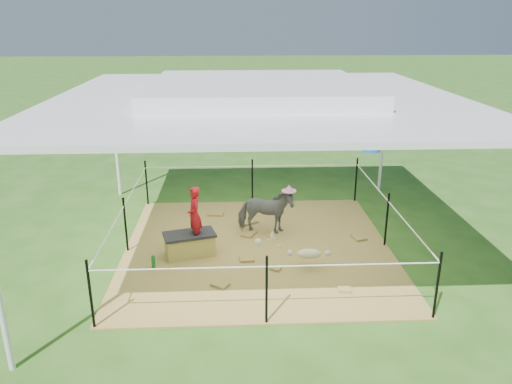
{
  "coord_description": "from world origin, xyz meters",
  "views": [
    {
      "loc": [
        -0.41,
        -7.89,
        3.86
      ],
      "look_at": [
        0.0,
        0.6,
        0.85
      ],
      "focal_mm": 35.0,
      "sensor_mm": 36.0,
      "label": 1
    }
  ],
  "objects_px": {
    "foal": "(309,252)",
    "picnic_table_far": "(402,121)",
    "trash_barrel": "(372,137)",
    "pony": "(265,212)",
    "woman": "(194,209)",
    "straw_bale": "(190,245)",
    "distant_person": "(302,131)",
    "green_bottle": "(153,262)",
    "picnic_table_near": "(287,129)"
  },
  "relations": [
    {
      "from": "straw_bale",
      "to": "distant_person",
      "type": "bearing_deg",
      "value": 68.43
    },
    {
      "from": "picnic_table_near",
      "to": "distant_person",
      "type": "bearing_deg",
      "value": -76.57
    },
    {
      "from": "picnic_table_far",
      "to": "pony",
      "type": "bearing_deg",
      "value": -113.18
    },
    {
      "from": "straw_bale",
      "to": "trash_barrel",
      "type": "relative_size",
      "value": 0.93
    },
    {
      "from": "foal",
      "to": "picnic_table_far",
      "type": "xyz_separation_m",
      "value": [
        4.78,
        9.99,
        0.05
      ]
    },
    {
      "from": "picnic_table_far",
      "to": "distant_person",
      "type": "relative_size",
      "value": 1.53
    },
    {
      "from": "trash_barrel",
      "to": "picnic_table_far",
      "type": "xyz_separation_m",
      "value": [
        1.8,
        2.68,
        -0.08
      ]
    },
    {
      "from": "green_bottle",
      "to": "pony",
      "type": "height_order",
      "value": "pony"
    },
    {
      "from": "picnic_table_far",
      "to": "distant_person",
      "type": "height_order",
      "value": "distant_person"
    },
    {
      "from": "woman",
      "to": "foal",
      "type": "xyz_separation_m",
      "value": [
        1.84,
        -0.54,
        -0.56
      ]
    },
    {
      "from": "pony",
      "to": "trash_barrel",
      "type": "relative_size",
      "value": 1.18
    },
    {
      "from": "distant_person",
      "to": "foal",
      "type": "bearing_deg",
      "value": 66.85
    },
    {
      "from": "trash_barrel",
      "to": "picnic_table_far",
      "type": "distance_m",
      "value": 3.23
    },
    {
      "from": "pony",
      "to": "picnic_table_far",
      "type": "relative_size",
      "value": 0.6
    },
    {
      "from": "straw_bale",
      "to": "woman",
      "type": "height_order",
      "value": "woman"
    },
    {
      "from": "straw_bale",
      "to": "trash_barrel",
      "type": "distance_m",
      "value": 8.37
    },
    {
      "from": "woman",
      "to": "picnic_table_far",
      "type": "relative_size",
      "value": 0.57
    },
    {
      "from": "woman",
      "to": "foal",
      "type": "bearing_deg",
      "value": 57.74
    },
    {
      "from": "pony",
      "to": "picnic_table_near",
      "type": "bearing_deg",
      "value": -7.2
    },
    {
      "from": "straw_bale",
      "to": "picnic_table_far",
      "type": "distance_m",
      "value": 11.6
    },
    {
      "from": "straw_bale",
      "to": "trash_barrel",
      "type": "xyz_separation_m",
      "value": [
        4.92,
        6.76,
        0.22
      ]
    },
    {
      "from": "foal",
      "to": "trash_barrel",
      "type": "xyz_separation_m",
      "value": [
        2.98,
        7.3,
        0.13
      ]
    },
    {
      "from": "straw_bale",
      "to": "picnic_table_far",
      "type": "xyz_separation_m",
      "value": [
        6.72,
        9.45,
        0.14
      ]
    },
    {
      "from": "pony",
      "to": "trash_barrel",
      "type": "height_order",
      "value": "pony"
    },
    {
      "from": "foal",
      "to": "picnic_table_near",
      "type": "bearing_deg",
      "value": 86.45
    },
    {
      "from": "picnic_table_near",
      "to": "distant_person",
      "type": "distance_m",
      "value": 1.18
    },
    {
      "from": "woman",
      "to": "straw_bale",
      "type": "bearing_deg",
      "value": -105.89
    },
    {
      "from": "picnic_table_far",
      "to": "foal",
      "type": "bearing_deg",
      "value": -106.78
    },
    {
      "from": "distant_person",
      "to": "straw_bale",
      "type": "bearing_deg",
      "value": 52.05
    },
    {
      "from": "foal",
      "to": "distant_person",
      "type": "xyz_separation_m",
      "value": [
        0.92,
        7.77,
        0.25
      ]
    },
    {
      "from": "green_bottle",
      "to": "pony",
      "type": "relative_size",
      "value": 0.22
    },
    {
      "from": "straw_bale",
      "to": "picnic_table_far",
      "type": "bearing_deg",
      "value": 54.57
    },
    {
      "from": "green_bottle",
      "to": "pony",
      "type": "bearing_deg",
      "value": 34.01
    },
    {
      "from": "distant_person",
      "to": "green_bottle",
      "type": "bearing_deg",
      "value": 49.69
    },
    {
      "from": "picnic_table_far",
      "to": "distant_person",
      "type": "bearing_deg",
      "value": -141.37
    },
    {
      "from": "trash_barrel",
      "to": "pony",
      "type": "bearing_deg",
      "value": -121.13
    },
    {
      "from": "woman",
      "to": "picnic_table_far",
      "type": "height_order",
      "value": "woman"
    },
    {
      "from": "pony",
      "to": "picnic_table_near",
      "type": "relative_size",
      "value": 0.6
    },
    {
      "from": "straw_bale",
      "to": "foal",
      "type": "height_order",
      "value": "foal"
    },
    {
      "from": "pony",
      "to": "foal",
      "type": "distance_m",
      "value": 1.5
    },
    {
      "from": "pony",
      "to": "distant_person",
      "type": "relative_size",
      "value": 0.92
    },
    {
      "from": "woman",
      "to": "green_bottle",
      "type": "distance_m",
      "value": 1.07
    },
    {
      "from": "straw_bale",
      "to": "woman",
      "type": "bearing_deg",
      "value": 0.0
    },
    {
      "from": "green_bottle",
      "to": "picnic_table_far",
      "type": "xyz_separation_m",
      "value": [
        7.27,
        9.9,
        0.21
      ]
    },
    {
      "from": "straw_bale",
      "to": "pony",
      "type": "xyz_separation_m",
      "value": [
        1.33,
        0.82,
        0.25
      ]
    },
    {
      "from": "straw_bale",
      "to": "picnic_table_near",
      "type": "bearing_deg",
      "value": 73.05
    },
    {
      "from": "woman",
      "to": "picnic_table_near",
      "type": "xyz_separation_m",
      "value": [
        2.45,
        8.36,
        -0.51
      ]
    },
    {
      "from": "distant_person",
      "to": "pony",
      "type": "bearing_deg",
      "value": 60.21
    },
    {
      "from": "green_bottle",
      "to": "woman",
      "type": "bearing_deg",
      "value": 34.7
    },
    {
      "from": "trash_barrel",
      "to": "picnic_table_near",
      "type": "relative_size",
      "value": 0.51
    }
  ]
}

